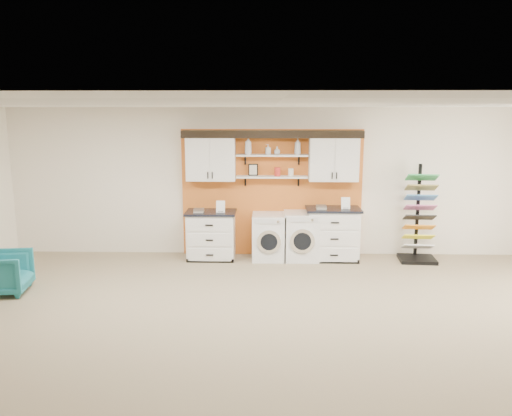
{
  "coord_description": "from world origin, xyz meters",
  "views": [
    {
      "loc": [
        -0.07,
        -5.39,
        2.75
      ],
      "look_at": [
        -0.26,
        2.3,
        1.23
      ],
      "focal_mm": 35.0,
      "sensor_mm": 36.0,
      "label": 1
    }
  ],
  "objects_px": {
    "base_cabinet_left": "(211,235)",
    "armchair": "(5,273)",
    "washer": "(269,236)",
    "base_cabinet_right": "(332,234)",
    "sample_rack": "(418,231)",
    "dryer": "(301,236)"
  },
  "relations": [
    {
      "from": "base_cabinet_left",
      "to": "base_cabinet_right",
      "type": "relative_size",
      "value": 0.92
    },
    {
      "from": "base_cabinet_left",
      "to": "armchair",
      "type": "height_order",
      "value": "base_cabinet_left"
    },
    {
      "from": "washer",
      "to": "sample_rack",
      "type": "bearing_deg",
      "value": -0.98
    },
    {
      "from": "dryer",
      "to": "sample_rack",
      "type": "height_order",
      "value": "sample_rack"
    },
    {
      "from": "base_cabinet_left",
      "to": "armchair",
      "type": "bearing_deg",
      "value": -147.3
    },
    {
      "from": "dryer",
      "to": "armchair",
      "type": "height_order",
      "value": "dryer"
    },
    {
      "from": "dryer",
      "to": "sample_rack",
      "type": "relative_size",
      "value": 0.5
    },
    {
      "from": "base_cabinet_right",
      "to": "washer",
      "type": "distance_m",
      "value": 1.18
    },
    {
      "from": "dryer",
      "to": "sample_rack",
      "type": "distance_m",
      "value": 2.15
    },
    {
      "from": "base_cabinet_left",
      "to": "armchair",
      "type": "distance_m",
      "value": 3.49
    },
    {
      "from": "base_cabinet_right",
      "to": "dryer",
      "type": "bearing_deg",
      "value": -179.67
    },
    {
      "from": "washer",
      "to": "dryer",
      "type": "xyz_separation_m",
      "value": [
        0.6,
        -0.0,
        0.02
      ]
    },
    {
      "from": "sample_rack",
      "to": "armchair",
      "type": "relative_size",
      "value": 2.55
    },
    {
      "from": "base_cabinet_left",
      "to": "base_cabinet_right",
      "type": "xyz_separation_m",
      "value": [
        2.26,
        -0.0,
        0.04
      ]
    },
    {
      "from": "washer",
      "to": "sample_rack",
      "type": "height_order",
      "value": "sample_rack"
    },
    {
      "from": "washer",
      "to": "sample_rack",
      "type": "xyz_separation_m",
      "value": [
        2.75,
        -0.05,
        0.13
      ]
    },
    {
      "from": "washer",
      "to": "sample_rack",
      "type": "distance_m",
      "value": 2.75
    },
    {
      "from": "dryer",
      "to": "armchair",
      "type": "relative_size",
      "value": 1.27
    },
    {
      "from": "base_cabinet_right",
      "to": "washer",
      "type": "relative_size",
      "value": 1.17
    },
    {
      "from": "base_cabinet_left",
      "to": "washer",
      "type": "xyz_separation_m",
      "value": [
        1.08,
        -0.0,
        -0.02
      ]
    },
    {
      "from": "dryer",
      "to": "armchair",
      "type": "xyz_separation_m",
      "value": [
        -4.62,
        -1.88,
        -0.13
      ]
    },
    {
      "from": "sample_rack",
      "to": "base_cabinet_right",
      "type": "bearing_deg",
      "value": -177.58
    }
  ]
}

